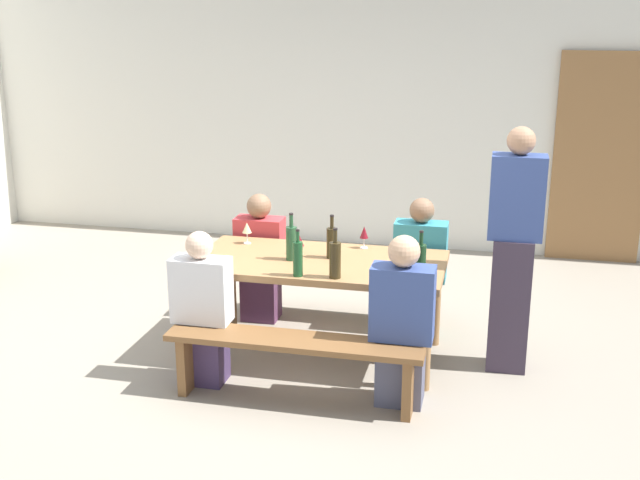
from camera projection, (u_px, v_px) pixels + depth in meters
ground_plane at (320, 354)px, 6.00m from camera, size 24.00×24.00×0.00m
back_wall at (384, 96)px, 8.37m from camera, size 14.00×0.20×3.20m
wooden_door at (600, 159)px, 7.92m from camera, size 0.90×0.06×2.10m
tasting_table at (320, 270)px, 5.81m from camera, size 1.80×0.89×0.75m
bench_near at (294, 353)px, 5.20m from camera, size 1.70×0.30×0.45m
bench_far at (340, 279)px, 6.60m from camera, size 1.70×0.30×0.45m
wine_bottle_0 at (335, 259)px, 5.37m from camera, size 0.08×0.08×0.35m
wine_bottle_1 at (291, 242)px, 5.75m from camera, size 0.08×0.08×0.35m
wine_bottle_2 at (298, 258)px, 5.41m from camera, size 0.07×0.07×0.33m
wine_bottle_3 at (421, 259)px, 5.41m from camera, size 0.08×0.08×0.32m
wine_bottle_4 at (332, 242)px, 5.80m from camera, size 0.08×0.08×0.32m
wine_glass_0 at (364, 233)px, 6.03m from camera, size 0.06×0.06×0.17m
wine_glass_1 at (247, 229)px, 6.14m from camera, size 0.07×0.07×0.17m
wine_glass_2 at (299, 241)px, 5.88m from camera, size 0.08×0.08×0.16m
seated_guest_near_0 at (202, 313)px, 5.45m from camera, size 0.40×0.24×1.09m
seated_guest_near_1 at (402, 325)px, 5.14m from camera, size 0.41×0.24×1.15m
seated_guest_far_0 at (260, 261)px, 6.55m from camera, size 0.39×0.24×1.07m
seated_guest_far_1 at (420, 271)px, 6.27m from camera, size 0.41×0.24×1.11m
standing_host at (513, 255)px, 5.56m from camera, size 0.37×0.24×1.75m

